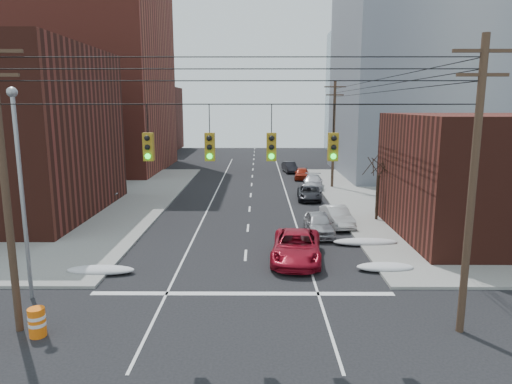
{
  "coord_description": "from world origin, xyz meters",
  "views": [
    {
      "loc": [
        0.73,
        -13.29,
        8.56
      ],
      "look_at": [
        0.58,
        15.9,
        3.0
      ],
      "focal_mm": 32.0,
      "sensor_mm": 36.0,
      "label": 1
    }
  ],
  "objects_px": {
    "parked_car_e": "(302,173)",
    "parked_car_d": "(313,182)",
    "lot_car_d": "(72,186)",
    "parked_car_f": "(290,167)",
    "red_pickup": "(296,247)",
    "parked_car_c": "(309,193)",
    "lot_car_a": "(34,215)",
    "lot_car_b": "(85,192)",
    "construction_barrel": "(37,322)",
    "parked_car_b": "(337,216)",
    "parked_car_a": "(319,224)"
  },
  "relations": [
    {
      "from": "parked_car_e",
      "to": "construction_barrel",
      "type": "distance_m",
      "value": 39.61
    },
    {
      "from": "parked_car_e",
      "to": "lot_car_d",
      "type": "distance_m",
      "value": 25.18
    },
    {
      "from": "parked_car_e",
      "to": "parked_car_a",
      "type": "bearing_deg",
      "value": -85.61
    },
    {
      "from": "construction_barrel",
      "to": "parked_car_e",
      "type": "bearing_deg",
      "value": 70.21
    },
    {
      "from": "red_pickup",
      "to": "parked_car_a",
      "type": "relative_size",
      "value": 1.3
    },
    {
      "from": "parked_car_b",
      "to": "parked_car_f",
      "type": "distance_m",
      "value": 26.78
    },
    {
      "from": "parked_car_b",
      "to": "construction_barrel",
      "type": "relative_size",
      "value": 3.84
    },
    {
      "from": "lot_car_b",
      "to": "parked_car_e",
      "type": "bearing_deg",
      "value": -61.1
    },
    {
      "from": "parked_car_d",
      "to": "lot_car_a",
      "type": "height_order",
      "value": "lot_car_a"
    },
    {
      "from": "parked_car_a",
      "to": "lot_car_b",
      "type": "distance_m",
      "value": 22.19
    },
    {
      "from": "parked_car_e",
      "to": "lot_car_b",
      "type": "relative_size",
      "value": 0.7
    },
    {
      "from": "parked_car_b",
      "to": "parked_car_e",
      "type": "bearing_deg",
      "value": 83.55
    },
    {
      "from": "parked_car_d",
      "to": "lot_car_b",
      "type": "relative_size",
      "value": 0.86
    },
    {
      "from": "parked_car_d",
      "to": "parked_car_e",
      "type": "xyz_separation_m",
      "value": [
        -0.55,
        6.5,
        -0.03
      ]
    },
    {
      "from": "parked_car_a",
      "to": "construction_barrel",
      "type": "distance_m",
      "value": 18.55
    },
    {
      "from": "red_pickup",
      "to": "lot_car_b",
      "type": "distance_m",
      "value": 23.58
    },
    {
      "from": "red_pickup",
      "to": "parked_car_c",
      "type": "xyz_separation_m",
      "value": [
        2.54,
        16.71,
        -0.18
      ]
    },
    {
      "from": "parked_car_d",
      "to": "lot_car_b",
      "type": "distance_m",
      "value": 22.2
    },
    {
      "from": "red_pickup",
      "to": "parked_car_c",
      "type": "bearing_deg",
      "value": 87.26
    },
    {
      "from": "lot_car_a",
      "to": "lot_car_b",
      "type": "relative_size",
      "value": 0.69
    },
    {
      "from": "parked_car_e",
      "to": "lot_car_a",
      "type": "bearing_deg",
      "value": -127.77
    },
    {
      "from": "lot_car_b",
      "to": "red_pickup",
      "type": "bearing_deg",
      "value": -134.86
    },
    {
      "from": "parked_car_e",
      "to": "lot_car_d",
      "type": "bearing_deg",
      "value": -152.4
    },
    {
      "from": "parked_car_b",
      "to": "parked_car_c",
      "type": "relative_size",
      "value": 0.95
    },
    {
      "from": "red_pickup",
      "to": "parked_car_d",
      "type": "xyz_separation_m",
      "value": [
        3.53,
        22.17,
        -0.09
      ]
    },
    {
      "from": "red_pickup",
      "to": "lot_car_d",
      "type": "height_order",
      "value": "red_pickup"
    },
    {
      "from": "parked_car_d",
      "to": "lot_car_b",
      "type": "xyz_separation_m",
      "value": [
        -21.21,
        -6.55,
        0.23
      ]
    },
    {
      "from": "parked_car_e",
      "to": "parked_car_d",
      "type": "bearing_deg",
      "value": -78.18
    },
    {
      "from": "parked_car_c",
      "to": "lot_car_d",
      "type": "height_order",
      "value": "lot_car_d"
    },
    {
      "from": "parked_car_b",
      "to": "parked_car_e",
      "type": "relative_size",
      "value": 1.07
    },
    {
      "from": "parked_car_b",
      "to": "lot_car_d",
      "type": "distance_m",
      "value": 27.07
    },
    {
      "from": "parked_car_e",
      "to": "parked_car_b",
      "type": "bearing_deg",
      "value": -81.55
    },
    {
      "from": "lot_car_b",
      "to": "lot_car_d",
      "type": "bearing_deg",
      "value": 31.46
    },
    {
      "from": "parked_car_d",
      "to": "parked_car_f",
      "type": "relative_size",
      "value": 1.18
    },
    {
      "from": "red_pickup",
      "to": "parked_car_d",
      "type": "height_order",
      "value": "red_pickup"
    },
    {
      "from": "parked_car_c",
      "to": "construction_barrel",
      "type": "xyz_separation_m",
      "value": [
        -12.97,
        -25.3,
        -0.05
      ]
    },
    {
      "from": "parked_car_d",
      "to": "lot_car_a",
      "type": "distance_m",
      "value": 26.38
    },
    {
      "from": "lot_car_d",
      "to": "parked_car_e",
      "type": "bearing_deg",
      "value": -57.43
    },
    {
      "from": "construction_barrel",
      "to": "lot_car_b",
      "type": "bearing_deg",
      "value": 106.65
    },
    {
      "from": "red_pickup",
      "to": "lot_car_a",
      "type": "height_order",
      "value": "red_pickup"
    },
    {
      "from": "parked_car_a",
      "to": "parked_car_f",
      "type": "xyz_separation_m",
      "value": [
        0.0,
        28.98,
        -0.07
      ]
    },
    {
      "from": "parked_car_f",
      "to": "parked_car_b",
      "type": "bearing_deg",
      "value": -94.56
    },
    {
      "from": "parked_car_d",
      "to": "parked_car_c",
      "type": "bearing_deg",
      "value": -93.67
    },
    {
      "from": "parked_car_d",
      "to": "construction_barrel",
      "type": "bearing_deg",
      "value": -107.74
    },
    {
      "from": "lot_car_b",
      "to": "construction_barrel",
      "type": "distance_m",
      "value": 25.27
    },
    {
      "from": "lot_car_a",
      "to": "lot_car_d",
      "type": "relative_size",
      "value": 1.1
    },
    {
      "from": "parked_car_f",
      "to": "lot_car_b",
      "type": "relative_size",
      "value": 0.73
    },
    {
      "from": "parked_car_c",
      "to": "parked_car_e",
      "type": "relative_size",
      "value": 1.12
    },
    {
      "from": "parked_car_f",
      "to": "construction_barrel",
      "type": "relative_size",
      "value": 3.73
    },
    {
      "from": "parked_car_b",
      "to": "parked_car_c",
      "type": "distance_m",
      "value": 9.28
    }
  ]
}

